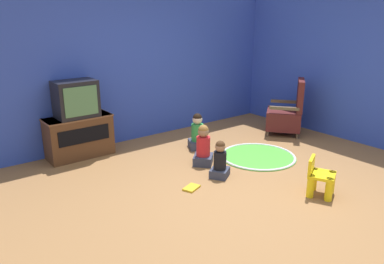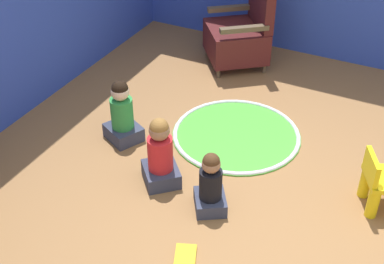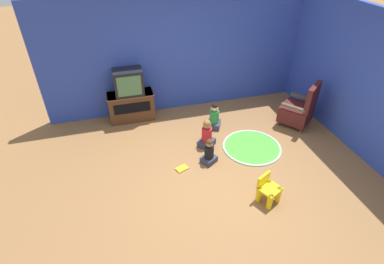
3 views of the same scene
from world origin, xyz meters
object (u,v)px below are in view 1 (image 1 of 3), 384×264
black_armchair (287,114)px  book (192,188)px  yellow_kid_chair (320,179)px  child_watching_left (220,161)px  child_watching_right (203,147)px  child_watching_center (197,133)px  tv_cabinet (79,136)px  television (76,99)px

black_armchair → book: size_ratio=3.88×
yellow_kid_chair → child_watching_left: bearing=92.0°
yellow_kid_chair → child_watching_right: (-0.49, 1.61, 0.06)m
child_watching_left → child_watching_center: 1.16m
yellow_kid_chair → book: (-1.12, 1.06, -0.19)m
child_watching_center → child_watching_left: bearing=-177.2°
tv_cabinet → child_watching_left: (1.18, -1.88, -0.11)m
tv_cabinet → black_armchair: (3.41, -1.19, 0.04)m
child_watching_center → book: (-0.98, -1.12, -0.24)m
television → book: size_ratio=2.32×
yellow_kid_chair → child_watching_center: bearing=67.6°
child_watching_center → child_watching_right: child_watching_right is taller
black_armchair → child_watching_right: size_ratio=1.68×
yellow_kid_chair → child_watching_right: bearing=80.9°
tv_cabinet → television: (0.00, -0.01, 0.57)m
black_armchair → book: 2.87m
black_armchair → child_watching_right: black_armchair is taller
black_armchair → book: black_armchair is taller
book → child_watching_right: bearing=18.9°
book → tv_cabinet: bearing=87.0°
television → book: bearing=-71.2°
yellow_kid_chair → child_watching_left: (-0.60, 1.12, 0.02)m
television → black_armchair: television is taller
book → yellow_kid_chair: bearing=-65.2°
yellow_kid_chair → child_watching_right: 1.68m
television → child_watching_left: 2.31m
child_watching_right → book: bearing=177.8°
black_armchair → child_watching_right: 2.13m
tv_cabinet → child_watching_center: tv_cabinet is taller
black_armchair → yellow_kid_chair: (-1.63, -1.81, -0.17)m
yellow_kid_chair → child_watching_left: child_watching_left is taller
child_watching_left → child_watching_center: (0.46, 1.06, 0.03)m
child_watching_right → book: (-0.63, -0.54, -0.24)m
tv_cabinet → child_watching_right: (1.29, -1.39, -0.07)m
tv_cabinet → television: bearing=-90.0°
television → child_watching_left: bearing=-57.7°
child_watching_right → book: size_ratio=2.31×
tv_cabinet → black_armchair: 3.61m
child_watching_center → book: bearing=165.0°
yellow_kid_chair → child_watching_left: 1.27m
black_armchair → book: bearing=-23.1°
television → yellow_kid_chair: television is taller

